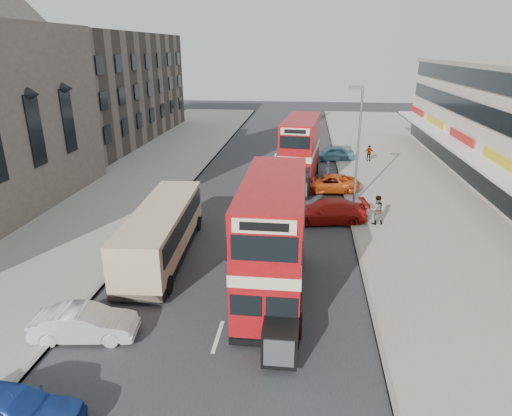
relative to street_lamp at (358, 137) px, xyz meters
The scene contains 19 objects.
ground 19.73m from the street_lamp, 109.92° to the right, with size 160.00×160.00×0.00m, color #28282B.
road_surface 8.33m from the street_lamp, 162.95° to the left, with size 12.00×90.00×0.01m, color #28282B.
pavement_right 7.50m from the street_lamp, 20.06° to the left, with size 12.00×90.00×0.15m, color gray.
pavement_left 19.22m from the street_lamp, behind, with size 12.00×90.00×0.15m, color gray.
kerb_left 13.62m from the street_lamp, behind, with size 0.20×90.00×0.16m, color gray.
kerb_right 5.13m from the street_lamp, 101.90° to the left, with size 0.20×90.00×0.16m, color gray.
brick_terrace 34.86m from the street_lamp, 144.96° to the left, with size 14.00×28.00×12.00m, color #66594C.
street_lamp is the anchor object (origin of this frame).
bus_main 13.69m from the street_lamp, 110.29° to the right, with size 2.58×9.35×5.15m.
bus_second 6.77m from the street_lamp, 126.98° to the left, with size 3.25×9.29×5.01m.
coach 14.74m from the street_lamp, 138.18° to the right, with size 3.00×9.73×2.54m.
car_left_near 24.27m from the street_lamp, 118.87° to the right, with size 1.68×4.18×1.42m, color #1B3D96.
car_left_front 20.63m from the street_lamp, 124.67° to the right, with size 1.35×3.88×1.28m, color silver.
car_right_a 5.85m from the street_lamp, 118.36° to the right, with size 2.06×5.06×1.47m, color #AA1711.
car_right_b 5.18m from the street_lamp, 124.35° to the left, with size 2.24×4.86×1.35m, color #DA4F15.
car_right_c 13.21m from the street_lamp, 94.21° to the left, with size 1.70×4.22×1.44m, color #5D9CBA.
pedestrian_near 5.52m from the street_lamp, 75.52° to the right, with size 0.69×0.47×1.87m, color gray.
pedestrian_far 13.11m from the street_lamp, 78.10° to the left, with size 0.90×0.38×1.54m, color gray.
cyclist 5.17m from the street_lamp, 120.45° to the left, with size 0.77×1.94×2.33m.
Camera 1 is at (3.06, -11.74, 10.45)m, focal length 30.61 mm.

